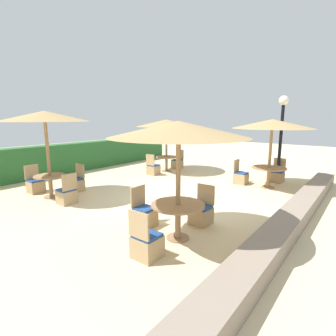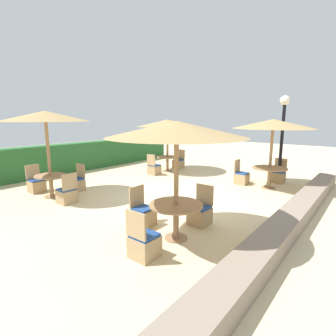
{
  "view_description": "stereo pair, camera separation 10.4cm",
  "coord_description": "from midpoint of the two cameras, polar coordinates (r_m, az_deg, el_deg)",
  "views": [
    {
      "loc": [
        -6.56,
        -4.53,
        2.51
      ],
      "look_at": [
        0.0,
        0.6,
        0.9
      ],
      "focal_mm": 28.0,
      "sensor_mm": 36.0,
      "label": 1
    },
    {
      "loc": [
        -6.5,
        -4.61,
        2.51
      ],
      "look_at": [
        0.0,
        0.6,
        0.9
      ],
      "focal_mm": 28.0,
      "sensor_mm": 36.0,
      "label": 2
    }
  ],
  "objects": [
    {
      "name": "patio_chair_back_left_north",
      "position": [
        9.97,
        -27.16,
        -3.33
      ],
      "size": [
        0.46,
        0.46,
        0.93
      ],
      "rotation": [
        0.0,
        0.0,
        3.14
      ],
      "color": "tan",
      "rests_on": "ground_plane"
    },
    {
      "name": "patio_chair_front_left_north",
      "position": [
        6.26,
        -5.69,
        -10.14
      ],
      "size": [
        0.46,
        0.46,
        0.93
      ],
      "rotation": [
        0.0,
        0.0,
        3.14
      ],
      "color": "tan",
      "rests_on": "ground_plane"
    },
    {
      "name": "parasol_back_left",
      "position": [
        8.9,
        -25.59,
        10.06
      ],
      "size": [
        2.65,
        2.65,
        2.71
      ],
      "color": "#93704C",
      "rests_on": "ground_plane"
    },
    {
      "name": "patio_chair_back_left_south",
      "position": [
        8.33,
        -21.49,
        -5.5
      ],
      "size": [
        0.46,
        0.46,
        0.93
      ],
      "color": "tan",
      "rests_on": "ground_plane"
    },
    {
      "name": "round_table_back_right",
      "position": [
        12.36,
        -0.58,
        1.77
      ],
      "size": [
        1.0,
        1.0,
        0.7
      ],
      "color": "#93704C",
      "rests_on": "ground_plane"
    },
    {
      "name": "lamp_post",
      "position": [
        11.01,
        23.32,
        9.24
      ],
      "size": [
        0.36,
        0.36,
        3.32
      ],
      "color": "black",
      "rests_on": "ground_plane"
    },
    {
      "name": "parasol_front_left",
      "position": [
        5.16,
        1.72,
        8.35
      ],
      "size": [
        2.79,
        2.79,
        2.45
      ],
      "color": "#93704C",
      "rests_on": "ground_plane"
    },
    {
      "name": "patio_chair_back_right_east",
      "position": [
        13.14,
        1.83,
        1.08
      ],
      "size": [
        0.46,
        0.46,
        0.93
      ],
      "rotation": [
        0.0,
        0.0,
        1.57
      ],
      "color": "tan",
      "rests_on": "ground_plane"
    },
    {
      "name": "parasol_front_right",
      "position": [
        9.87,
        21.48,
        8.89
      ],
      "size": [
        2.78,
        2.78,
        2.46
      ],
      "color": "#93704C",
      "rests_on": "ground_plane"
    },
    {
      "name": "parasol_back_right",
      "position": [
        12.2,
        -0.6,
        9.72
      ],
      "size": [
        2.8,
        2.8,
        2.42
      ],
      "color": "#93704C",
      "rests_on": "ground_plane"
    },
    {
      "name": "round_table_front_left",
      "position": [
        5.49,
        1.62,
        -9.35
      ],
      "size": [
        1.11,
        1.11,
        0.76
      ],
      "color": "#93704C",
      "rests_on": "ground_plane"
    },
    {
      "name": "patio_chair_front_right_east",
      "position": [
        11.17,
        22.47,
        -1.52
      ],
      "size": [
        0.46,
        0.46,
        0.93
      ],
      "rotation": [
        0.0,
        0.0,
        1.57
      ],
      "color": "tan",
      "rests_on": "ground_plane"
    },
    {
      "name": "stone_border",
      "position": [
        7.05,
        25.46,
        -9.31
      ],
      "size": [
        10.0,
        0.56,
        0.4
      ],
      "primitive_type": "cube",
      "color": "gray",
      "rests_on": "ground_plane"
    },
    {
      "name": "round_table_front_right",
      "position": [
        10.05,
        20.82,
        -0.64
      ],
      "size": [
        1.2,
        1.2,
        0.76
      ],
      "color": "#93704C",
      "rests_on": "ground_plane"
    },
    {
      "name": "hedge_row",
      "position": [
        12.99,
        -21.26,
        2.03
      ],
      "size": [
        13.0,
        0.7,
        1.33
      ],
      "primitive_type": "cube",
      "color": "#28602D",
      "rests_on": "ground_plane"
    },
    {
      "name": "patio_chair_front_left_west",
      "position": [
        4.94,
        -5.32,
        -16.16
      ],
      "size": [
        0.46,
        0.46,
        0.93
      ],
      "rotation": [
        0.0,
        0.0,
        -1.57
      ],
      "color": "tan",
      "rests_on": "ground_plane"
    },
    {
      "name": "patio_chair_back_right_west",
      "position": [
        11.68,
        -3.5,
        -0.18
      ],
      "size": [
        0.46,
        0.46,
        0.93
      ],
      "rotation": [
        0.0,
        0.0,
        -1.57
      ],
      "color": "tan",
      "rests_on": "ground_plane"
    },
    {
      "name": "patio_chair_back_left_east",
      "position": [
        9.6,
        -19.68,
        -3.25
      ],
      "size": [
        0.46,
        0.46,
        0.93
      ],
      "rotation": [
        0.0,
        0.0,
        1.57
      ],
      "color": "tan",
      "rests_on": "ground_plane"
    },
    {
      "name": "patio_chair_front_right_north",
      "position": [
        10.42,
        15.24,
        -1.91
      ],
      "size": [
        0.46,
        0.46,
        0.93
      ],
      "rotation": [
        0.0,
        0.0,
        3.14
      ],
      "color": "tan",
      "rests_on": "ground_plane"
    },
    {
      "name": "round_table_back_left",
      "position": [
        9.11,
        -24.56,
        -2.52
      ],
      "size": [
        0.96,
        0.96,
        0.72
      ],
      "color": "#93704C",
      "rests_on": "ground_plane"
    },
    {
      "name": "patio_chair_front_left_east",
      "position": [
        6.38,
        6.79,
        -9.77
      ],
      "size": [
        0.46,
        0.46,
        0.93
      ],
      "rotation": [
        0.0,
        0.0,
        1.57
      ],
      "color": "tan",
      "rests_on": "ground_plane"
    },
    {
      "name": "ground_plane",
      "position": [
        8.35,
        2.91,
        -6.56
      ],
      "size": [
        40.0,
        40.0,
        0.0
      ],
      "primitive_type": "plane",
      "color": "beige"
    }
  ]
}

